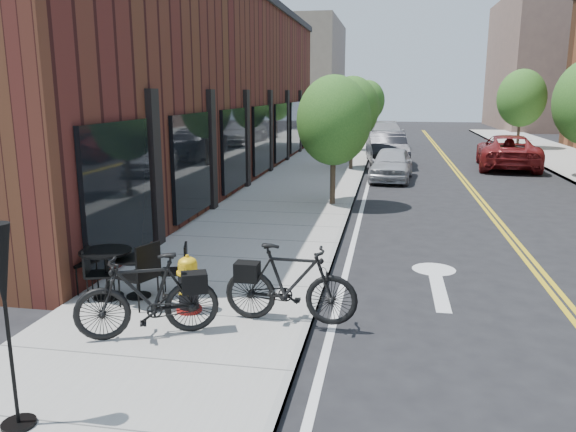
# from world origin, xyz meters

# --- Properties ---
(ground) EXTENTS (120.00, 120.00, 0.00)m
(ground) POSITION_xyz_m (0.00, 0.00, 0.00)
(ground) COLOR black
(ground) RESTS_ON ground
(sidewalk_near) EXTENTS (4.00, 70.00, 0.12)m
(sidewalk_near) POSITION_xyz_m (-2.00, 10.00, 0.06)
(sidewalk_near) COLOR #9E9B93
(sidewalk_near) RESTS_ON ground
(building_near) EXTENTS (5.00, 28.00, 7.00)m
(building_near) POSITION_xyz_m (-6.50, 14.00, 3.50)
(building_near) COLOR #491B17
(building_near) RESTS_ON ground
(bg_building_left) EXTENTS (8.00, 14.00, 10.00)m
(bg_building_left) POSITION_xyz_m (-8.00, 48.00, 5.00)
(bg_building_left) COLOR #726656
(bg_building_left) RESTS_ON ground
(bg_building_right) EXTENTS (10.00, 16.00, 12.00)m
(bg_building_right) POSITION_xyz_m (16.00, 50.00, 6.00)
(bg_building_right) COLOR brown
(bg_building_right) RESTS_ON ground
(tree_near_a) EXTENTS (2.20, 2.20, 3.81)m
(tree_near_a) POSITION_xyz_m (-0.60, 9.00, 2.60)
(tree_near_a) COLOR #382B1E
(tree_near_a) RESTS_ON sidewalk_near
(tree_near_b) EXTENTS (2.30, 2.30, 3.98)m
(tree_near_b) POSITION_xyz_m (-0.60, 17.00, 2.71)
(tree_near_b) COLOR #382B1E
(tree_near_b) RESTS_ON sidewalk_near
(tree_near_c) EXTENTS (2.10, 2.10, 3.67)m
(tree_near_c) POSITION_xyz_m (-0.60, 25.00, 2.53)
(tree_near_c) COLOR #382B1E
(tree_near_c) RESTS_ON sidewalk_near
(tree_near_d) EXTENTS (2.40, 2.40, 4.11)m
(tree_near_d) POSITION_xyz_m (-0.60, 33.00, 2.79)
(tree_near_d) COLOR #382B1E
(tree_near_d) RESTS_ON sidewalk_near
(tree_far_c) EXTENTS (2.80, 2.80, 4.62)m
(tree_far_c) POSITION_xyz_m (8.60, 28.00, 3.06)
(tree_far_c) COLOR #382B1E
(tree_far_c) RESTS_ON sidewalk_far
(fire_hydrant) EXTENTS (0.48, 0.48, 0.90)m
(fire_hydrant) POSITION_xyz_m (-1.91, 0.09, 0.55)
(fire_hydrant) COLOR maroon
(fire_hydrant) RESTS_ON sidewalk_near
(bicycle_left) EXTENTS (2.01, 1.30, 1.18)m
(bicycle_left) POSITION_xyz_m (-2.15, -0.87, 0.71)
(bicycle_left) COLOR black
(bicycle_left) RESTS_ON sidewalk_near
(bicycle_right) EXTENTS (1.98, 0.59, 1.18)m
(bicycle_right) POSITION_xyz_m (-0.30, -0.04, 0.71)
(bicycle_right) COLOR black
(bicycle_right) RESTS_ON sidewalk_near
(bistro_set_b) EXTENTS (1.97, 1.17, 1.04)m
(bistro_set_b) POSITION_xyz_m (-3.43, 0.42, 0.65)
(bistro_set_b) COLOR black
(bistro_set_b) RESTS_ON sidewalk_near
(bistro_set_c) EXTENTS (1.65, 0.87, 0.87)m
(bistro_set_c) POSITION_xyz_m (-2.96, 0.54, 0.56)
(bistro_set_c) COLOR black
(bistro_set_c) RESTS_ON sidewalk_near
(patio_umbrella) EXTENTS (0.34, 0.34, 2.11)m
(patio_umbrella) POSITION_xyz_m (-2.57, -3.12, 1.64)
(patio_umbrella) COLOR black
(patio_umbrella) RESTS_ON sidewalk_near
(parked_car_a) EXTENTS (1.85, 3.93, 1.30)m
(parked_car_a) POSITION_xyz_m (1.15, 14.75, 0.65)
(parked_car_a) COLOR #A9ABB2
(parked_car_a) RESTS_ON ground
(parked_car_b) EXTENTS (2.20, 4.96, 1.58)m
(parked_car_b) POSITION_xyz_m (0.91, 19.52, 0.79)
(parked_car_b) COLOR black
(parked_car_b) RESTS_ON ground
(parked_car_c) EXTENTS (2.70, 5.53, 1.55)m
(parked_car_c) POSITION_xyz_m (0.80, 28.85, 0.77)
(parked_car_c) COLOR #A0A0A4
(parked_car_c) RESTS_ON ground
(parked_car_far) EXTENTS (3.11, 5.74, 1.53)m
(parked_car_far) POSITION_xyz_m (6.35, 19.27, 0.76)
(parked_car_far) COLOR maroon
(parked_car_far) RESTS_ON ground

